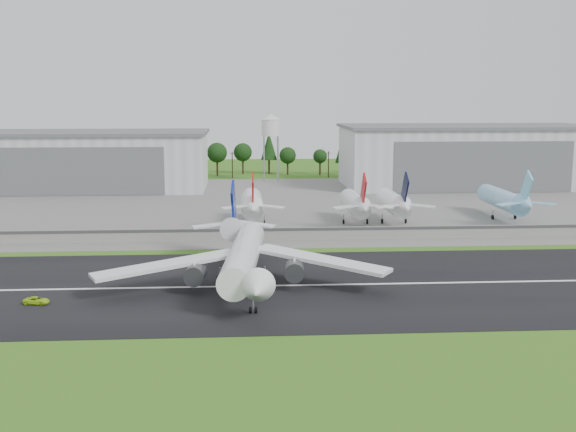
{
  "coord_description": "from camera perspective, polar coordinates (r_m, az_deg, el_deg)",
  "views": [
    {
      "loc": [
        -17.83,
        -127.87,
        37.11
      ],
      "look_at": [
        -6.97,
        40.0,
        9.0
      ],
      "focal_mm": 45.0,
      "sensor_mm": 36.0,
      "label": 1
    }
  ],
  "objects": [
    {
      "name": "water_tower",
      "position": [
        313.39,
        -1.36,
        7.19
      ],
      "size": [
        8.4,
        8.4,
        29.4
      ],
      "color": "#99999E",
      "rests_on": "ground"
    },
    {
      "name": "hangar_west",
      "position": [
        300.4,
        -15.68,
        4.27
      ],
      "size": [
        97.0,
        44.0,
        23.2
      ],
      "color": "silver",
      "rests_on": "ground"
    },
    {
      "name": "parked_jet_skyblue",
      "position": [
        226.09,
        16.88,
        1.21
      ],
      "size": [
        7.36,
        37.29,
        16.75
      ],
      "color": "#8BC9F0",
      "rests_on": "ground"
    },
    {
      "name": "treeline",
      "position": [
        345.34,
        -0.72,
        3.32
      ],
      "size": [
        320.0,
        16.0,
        22.0
      ],
      "primitive_type": null,
      "color": "black",
      "rests_on": "ground"
    },
    {
      "name": "runway",
      "position": [
        143.88,
        3.56,
        -5.46
      ],
      "size": [
        320.0,
        60.0,
        0.1
      ],
      "primitive_type": "cube",
      "color": "black",
      "rests_on": "ground"
    },
    {
      "name": "blast_fence",
      "position": [
        187.09,
        1.83,
        -1.4
      ],
      "size": [
        240.0,
        0.61,
        3.5
      ],
      "color": "gray",
      "rests_on": "ground"
    },
    {
      "name": "hangar_east",
      "position": [
        308.13,
        13.89,
        4.65
      ],
      "size": [
        102.0,
        47.0,
        25.2
      ],
      "color": "silver",
      "rests_on": "ground"
    },
    {
      "name": "ground",
      "position": [
        134.34,
        4.1,
        -6.57
      ],
      "size": [
        600.0,
        600.0,
        0.0
      ],
      "primitive_type": "plane",
      "color": "#235E16",
      "rests_on": "ground"
    },
    {
      "name": "parked_jet_red_a",
      "position": [
        206.78,
        -2.84,
        0.94
      ],
      "size": [
        7.36,
        31.29,
        16.94
      ],
      "color": "white",
      "rests_on": "ground"
    },
    {
      "name": "parked_jet_navy",
      "position": [
        211.49,
        8.48,
        0.99
      ],
      "size": [
        7.36,
        31.29,
        16.75
      ],
      "color": "white",
      "rests_on": "ground"
    },
    {
      "name": "apron",
      "position": [
        251.26,
        0.41,
        1.0
      ],
      "size": [
        320.0,
        150.0,
        0.1
      ],
      "primitive_type": "cube",
      "color": "slate",
      "rests_on": "ground"
    },
    {
      "name": "runway_centerline",
      "position": [
        143.86,
        3.56,
        -5.44
      ],
      "size": [
        220.0,
        1.0,
        0.02
      ],
      "primitive_type": "cube",
      "color": "white",
      "rests_on": "runway"
    },
    {
      "name": "utility_poles",
      "position": [
        330.45,
        -0.59,
        3.04
      ],
      "size": [
        230.0,
        3.0,
        12.0
      ],
      "primitive_type": null,
      "color": "black",
      "rests_on": "ground"
    },
    {
      "name": "main_airliner",
      "position": [
        141.16,
        -3.5,
        -3.72
      ],
      "size": [
        57.09,
        59.27,
        18.17
      ],
      "rotation": [
        0.0,
        0.0,
        3.06
      ],
      "color": "white",
      "rests_on": "runway"
    },
    {
      "name": "ground_vehicle",
      "position": [
        138.18,
        -19.25,
        -6.32
      ],
      "size": [
        4.84,
        2.73,
        1.27
      ],
      "primitive_type": "imported",
      "rotation": [
        0.0,
        0.0,
        1.43
      ],
      "color": "#ABDA19",
      "rests_on": "runway"
    },
    {
      "name": "parked_jet_red_b",
      "position": [
        209.39,
        5.43,
        0.94
      ],
      "size": [
        7.36,
        31.29,
        16.66
      ],
      "color": "silver",
      "rests_on": "ground"
    }
  ]
}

